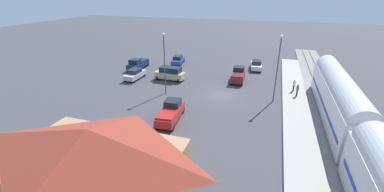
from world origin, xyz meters
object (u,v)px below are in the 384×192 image
Objects in this scene: sedan_white at (256,65)px; suv_tan at (170,73)px; pedestrian_waiting_far at (297,89)px; light_pole_near_platform at (278,62)px; pedestrian_on_platform at (294,85)px; pickup_red at (171,112)px; pickup_navy at (138,64)px; sedan_silver at (135,74)px; pickup_maroon at (238,75)px; station_building at (94,166)px; light_pole_lot_center at (164,57)px; sedan_blue at (178,60)px.

suv_tan is at bearing 38.84° from sedan_white.
light_pole_near_platform reaches higher than pedestrian_waiting_far.
pedestrian_on_platform is 19.05m from pickup_red.
pedestrian_waiting_far is 28.35m from pickup_navy.
pedestrian_waiting_far is 0.38× the size of sedan_silver.
pedestrian_on_platform is 8.90m from pickup_maroon.
pickup_navy is (13.55, -29.77, -2.00)m from station_building.
light_pole_lot_center is (3.86, -7.45, 4.30)m from pickup_red.
sedan_silver is (25.32, -0.33, -0.40)m from pedestrian_waiting_far.
sedan_silver is at bearing 15.03° from pickup_maroon.
station_building is at bearing 79.31° from pickup_maroon.
sedan_blue is 8.16m from pickup_navy.
pedestrian_waiting_far is 0.31× the size of pickup_red.
sedan_white is 16.74m from suv_tan.
pickup_navy is at bearing -17.61° from light_pole_near_platform.
pedestrian_on_platform is 0.20× the size of light_pole_lot_center.
light_pole_near_platform is (-18.76, 13.41, 4.57)m from sedan_blue.
pickup_navy is (27.77, -5.68, -0.25)m from pedestrian_waiting_far.
sedan_blue is (21.43, -9.34, -0.40)m from pedestrian_on_platform.
sedan_blue is at bearing -107.94° from sedan_silver.
sedan_blue is at bearing -137.17° from pickup_navy.
pedestrian_on_platform is at bearing 172.13° from pickup_navy.
suv_tan is (19.55, -1.73, -0.13)m from pedestrian_waiting_far.
pedestrian_waiting_far is at bearing 151.48° from pickup_maroon.
pedestrian_on_platform reaches higher than sedan_blue.
light_pole_near_platform is at bearing 173.59° from sedan_silver.
pickup_maroon is at bearing 177.26° from pickup_navy.
light_pole_near_platform is (-3.49, 14.40, 4.57)m from sedan_white.
pedestrian_waiting_far reaches higher than sedan_silver.
pedestrian_on_platform is 19.19m from suv_tan.
light_pole_lot_center is at bearing -62.61° from pickup_red.
sedan_blue is at bearing -35.54° from light_pole_near_platform.
suv_tan is at bearing -67.18° from pickup_red.
light_pole_near_platform reaches higher than sedan_white.
light_pole_lot_center is (-9.89, 9.61, 4.30)m from pickup_navy.
light_pole_near_platform reaches higher than pickup_red.
pedestrian_on_platform is at bearing -135.83° from pickup_red.
light_pole_near_platform is at bearing 129.63° from pickup_maroon.
pickup_red is (5.25, 16.15, 0.00)m from pickup_maroon.
station_building is 6.96× the size of pedestrian_waiting_far.
pickup_navy is 0.61× the size of light_pole_near_platform.
pickup_red is at bearing 72.35° from sedan_white.
sedan_silver is 0.82× the size of pickup_red.
pickup_red reaches higher than sedan_blue.
sedan_blue is 16.28m from light_pole_lot_center.
pedestrian_waiting_far is at bearing 118.03° from sedan_white.
suv_tan is at bearing -73.67° from light_pole_lot_center.
light_pole_lot_center reaches higher than pedestrian_waiting_far.
sedan_blue is 23.51m from light_pole_near_platform.
station_building is at bearing 61.92° from pedestrian_on_platform.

